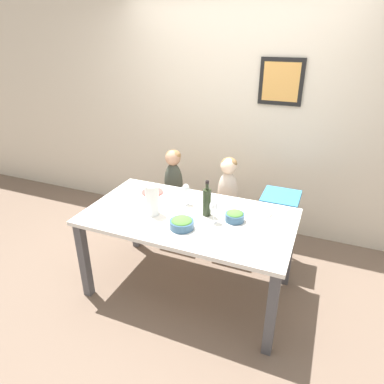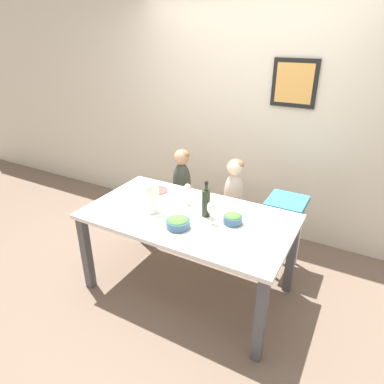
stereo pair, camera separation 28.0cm
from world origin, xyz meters
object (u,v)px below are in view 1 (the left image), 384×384
Objects in this scene: salad_bowl_large at (182,223)px; wine_bottle at (207,201)px; dinner_plate_front_left at (119,212)px; dinner_plate_back_left at (152,192)px; chair_far_center at (226,217)px; chair_far_left at (174,207)px; chair_right_highchair at (279,211)px; dinner_plate_back_right at (260,212)px; wine_glass_far at (186,190)px; person_child_left at (173,174)px; person_child_center at (228,183)px; salad_bowl_small at (235,216)px; paper_towel_roll at (152,200)px; wine_glass_near at (214,207)px.

wine_bottle is at bearing 68.69° from salad_bowl_large.
dinner_plate_front_left and dinner_plate_back_left have the same top height.
chair_far_left is at bearing 180.00° from chair_far_center.
dinner_plate_back_right is at bearing -103.10° from chair_right_highchair.
dinner_plate_back_left is at bearing 166.90° from wine_glass_far.
chair_far_left is 1.00× the size of chair_far_center.
salad_bowl_large is 0.70m from dinner_plate_back_left.
salad_bowl_large is (-0.09, -0.92, 0.41)m from chair_far_center.
dinner_plate_front_left is at bearing -95.01° from person_child_left.
person_child_center is 2.83× the size of dinner_plate_back_left.
dinner_plate_front_left is at bearing -99.18° from dinner_plate_back_left.
salad_bowl_small is (0.85, -0.65, 0.02)m from person_child_left.
wine_bottle is (0.61, -0.65, 0.49)m from chair_far_left.
wine_glass_near is at bearing 7.19° from paper_towel_roll.
wine_glass_far is 0.95× the size of dinner_plate_back_left.
paper_towel_roll reaches higher than salad_bowl_large.
person_child_left reaches higher than chair_far_left.
paper_towel_roll is 1.28× the size of dinner_plate_front_left.
wine_glass_far is at bearing 147.90° from wine_glass_near.
person_child_left is 1.05m from salad_bowl_large.
chair_right_highchair is at bearing -0.06° from person_child_left.
wine_bottle reaches higher than wine_glass_near.
paper_towel_roll reaches higher than dinner_plate_back_left.
chair_far_left is 0.84× the size of person_child_left.
wine_glass_near is at bearing -46.39° from chair_far_left.
wine_glass_near reaches higher than salad_bowl_small.
person_child_left is 2.83× the size of dinner_plate_front_left.
paper_towel_roll is at bearing -76.37° from chair_far_left.
dinner_plate_back_right is at bearing -46.33° from person_child_center.
salad_bowl_small reaches higher than chair_far_center.
dinner_plate_back_left is at bearing -179.70° from dinner_plate_back_right.
person_child_left reaches higher than dinner_plate_back_left.
wine_bottle is 1.52× the size of dinner_plate_back_right.
dinner_plate_front_left is 1.00× the size of dinner_plate_back_left.
person_child_left is 0.60m from person_child_center.
wine_glass_far is (-0.33, 0.21, 0.00)m from wine_glass_near.
dinner_plate_back_left is at bearing 119.22° from paper_towel_roll.
salad_bowl_large is at bearing -137.68° from wine_glass_near.
dinner_plate_front_left is (-0.67, -0.89, -0.01)m from person_child_center.
person_child_left is at bearing 118.99° from salad_bowl_large.
chair_right_highchair is at bearing -0.14° from person_child_center.
person_child_left reaches higher than paper_towel_roll.
chair_right_highchair is 0.97m from wine_glass_far.
chair_far_left is at bearing 84.99° from dinner_plate_front_left.
chair_right_highchair is at bearing 35.71° from wine_glass_far.
person_child_center is (0.60, 0.00, 0.00)m from person_child_left.
person_child_left is 1.03m from wine_glass_near.
paper_towel_roll is at bearing 18.30° from dinner_plate_front_left.
wine_bottle reaches higher than paper_towel_roll.
chair_far_center is 1.01m from salad_bowl_large.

